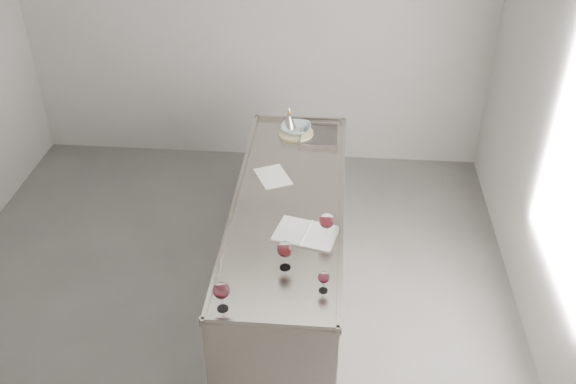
# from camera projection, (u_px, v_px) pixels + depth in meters

# --- Properties ---
(room_shell) EXTENTS (4.54, 5.04, 2.84)m
(room_shell) POSITION_uv_depth(u_px,v_px,m) (204.00, 163.00, 3.96)
(room_shell) COLOR #4D4B48
(room_shell) RESTS_ON ground
(counter) EXTENTS (0.77, 2.42, 0.97)m
(counter) POSITION_uv_depth(u_px,v_px,m) (288.00, 253.00, 4.69)
(counter) COLOR gray
(counter) RESTS_ON ground
(wine_glass_left) EXTENTS (0.09, 0.09, 0.18)m
(wine_glass_left) POSITION_uv_depth(u_px,v_px,m) (221.00, 291.00, 3.48)
(wine_glass_left) COLOR white
(wine_glass_left) RESTS_ON counter
(wine_glass_middle) EXTENTS (0.10, 0.10, 0.19)m
(wine_glass_middle) POSITION_uv_depth(u_px,v_px,m) (285.00, 250.00, 3.77)
(wine_glass_middle) COLOR white
(wine_glass_middle) RESTS_ON counter
(wine_glass_right) EXTENTS (0.10, 0.10, 0.19)m
(wine_glass_right) POSITION_uv_depth(u_px,v_px,m) (327.00, 221.00, 4.00)
(wine_glass_right) COLOR white
(wine_glass_right) RESTS_ON counter
(wine_glass_small) EXTENTS (0.07, 0.07, 0.14)m
(wine_glass_small) POSITION_uv_depth(u_px,v_px,m) (324.00, 278.00, 3.62)
(wine_glass_small) COLOR white
(wine_glass_small) RESTS_ON counter
(notebook) EXTENTS (0.45, 0.36, 0.02)m
(notebook) POSITION_uv_depth(u_px,v_px,m) (306.00, 233.00, 4.11)
(notebook) COLOR white
(notebook) RESTS_ON counter
(loose_paper_top) EXTENTS (0.31, 0.36, 0.00)m
(loose_paper_top) POSITION_uv_depth(u_px,v_px,m) (273.00, 176.00, 4.68)
(loose_paper_top) COLOR white
(loose_paper_top) RESTS_ON counter
(trivet) EXTENTS (0.36, 0.36, 0.02)m
(trivet) POSITION_uv_depth(u_px,v_px,m) (296.00, 133.00, 5.21)
(trivet) COLOR #C8BC81
(trivet) RESTS_ON counter
(ceramic_bowl) EXTENTS (0.26, 0.26, 0.06)m
(ceramic_bowl) POSITION_uv_depth(u_px,v_px,m) (296.00, 129.00, 5.18)
(ceramic_bowl) COLOR #93A8AB
(ceramic_bowl) RESTS_ON trivet
(wine_funnel) EXTENTS (0.14, 0.14, 0.21)m
(wine_funnel) POSITION_uv_depth(u_px,v_px,m) (289.00, 122.00, 5.24)
(wine_funnel) COLOR gray
(wine_funnel) RESTS_ON counter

